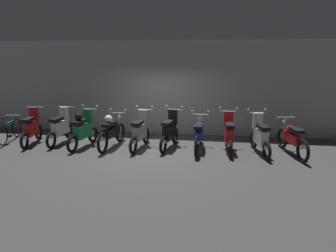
% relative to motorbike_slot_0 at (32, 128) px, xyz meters
% --- Properties ---
extents(ground_plane, '(80.00, 80.00, 0.00)m').
position_rel_motorbike_slot_0_xyz_m(ground_plane, '(4.11, -0.20, -0.52)').
color(ground_plane, '#424244').
extents(back_wall, '(16.21, 0.30, 3.39)m').
position_rel_motorbike_slot_0_xyz_m(back_wall, '(4.11, 2.04, 1.17)').
color(back_wall, '#9EA0A3').
rests_on(back_wall, ground).
extents(motorbike_slot_0, '(0.56, 1.67, 1.18)m').
position_rel_motorbike_slot_0_xyz_m(motorbike_slot_0, '(0.00, 0.00, 0.00)').
color(motorbike_slot_0, black).
rests_on(motorbike_slot_0, ground).
extents(motorbike_slot_1, '(0.56, 1.68, 1.18)m').
position_rel_motorbike_slot_0_xyz_m(motorbike_slot_1, '(0.92, 0.19, 0.00)').
color(motorbike_slot_1, black).
rests_on(motorbike_slot_1, ground).
extents(motorbike_slot_2, '(0.58, 1.67, 1.29)m').
position_rel_motorbike_slot_0_xyz_m(motorbike_slot_2, '(1.84, -0.11, 0.04)').
color(motorbike_slot_2, black).
rests_on(motorbike_slot_2, ground).
extents(motorbike_slot_3, '(0.59, 1.95, 1.15)m').
position_rel_motorbike_slot_0_xyz_m(motorbike_slot_3, '(2.74, 0.00, 0.00)').
color(motorbike_slot_3, black).
rests_on(motorbike_slot_3, ground).
extents(motorbike_slot_4, '(0.59, 1.68, 1.29)m').
position_rel_motorbike_slot_0_xyz_m(motorbike_slot_4, '(3.66, 0.02, 0.00)').
color(motorbike_slot_4, black).
rests_on(motorbike_slot_4, ground).
extents(motorbike_slot_5, '(0.59, 1.67, 1.29)m').
position_rel_motorbike_slot_0_xyz_m(motorbike_slot_5, '(4.58, 0.18, 0.00)').
color(motorbike_slot_5, black).
rests_on(motorbike_slot_5, ground).
extents(motorbike_slot_6, '(0.59, 1.95, 1.15)m').
position_rel_motorbike_slot_0_xyz_m(motorbike_slot_6, '(5.48, 0.09, -0.03)').
color(motorbike_slot_6, black).
rests_on(motorbike_slot_6, ground).
extents(motorbike_slot_7, '(0.59, 1.68, 1.29)m').
position_rel_motorbike_slot_0_xyz_m(motorbike_slot_7, '(6.39, 0.11, 0.00)').
color(motorbike_slot_7, black).
rests_on(motorbike_slot_7, ground).
extents(motorbike_slot_8, '(0.58, 1.67, 1.29)m').
position_rel_motorbike_slot_0_xyz_m(motorbike_slot_8, '(7.30, -0.01, 0.00)').
color(motorbike_slot_8, black).
rests_on(motorbike_slot_8, ground).
extents(motorbike_slot_9, '(0.61, 1.93, 1.03)m').
position_rel_motorbike_slot_0_xyz_m(motorbike_slot_9, '(8.21, 0.02, -0.03)').
color(motorbike_slot_9, black).
rests_on(motorbike_slot_9, ground).
extents(bicycle, '(0.53, 1.70, 0.89)m').
position_rel_motorbike_slot_0_xyz_m(bicycle, '(-0.94, 0.19, -0.16)').
color(bicycle, black).
rests_on(bicycle, ground).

